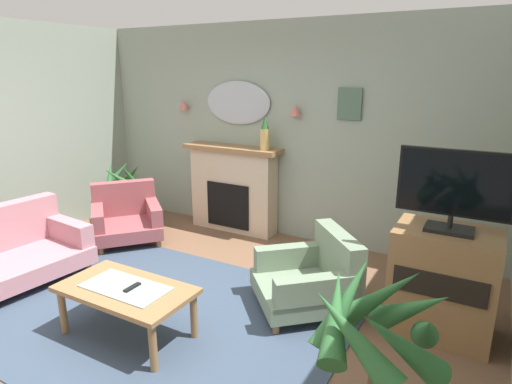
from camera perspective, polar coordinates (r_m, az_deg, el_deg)
name	(u,v)px	position (r m, az deg, el deg)	size (l,w,h in m)	color
floor	(145,333)	(4.03, -14.30, -17.49)	(6.45, 6.14, 0.10)	brown
wall_back	(282,132)	(5.60, 3.49, 7.80)	(6.45, 0.10, 2.71)	#93A393
patterned_rug	(161,316)	(4.12, -12.38, -15.62)	(3.20, 2.40, 0.01)	#38475B
fireplace	(233,189)	(5.87, -3.03, 0.34)	(1.36, 0.36, 1.16)	beige
mantel_vase_centre	(265,134)	(5.43, 1.18, 7.57)	(0.12, 0.12, 0.42)	tan
wall_mirror	(238,103)	(5.79, -2.43, 11.61)	(0.96, 0.06, 0.56)	#B2BCC6
wall_sconce_left	(184,105)	(6.24, -9.45, 11.25)	(0.14, 0.14, 0.14)	#D17066
wall_sconce_right	(295,110)	(5.35, 5.18, 10.69)	(0.14, 0.14, 0.14)	#D17066
framed_picture	(350,104)	(5.17, 12.19, 11.23)	(0.28, 0.03, 0.36)	#4C6B56
coffee_table	(126,294)	(3.74, -16.69, -12.66)	(1.10, 0.60, 0.45)	olive
tv_remote	(132,288)	(3.67, -15.93, -11.97)	(0.04, 0.16, 0.02)	black
armchair_near_fireplace	(126,216)	(5.85, -16.66, -3.08)	(1.14, 1.14, 0.71)	#934C51
armchair_by_coffee_table	(312,277)	(4.07, 7.39, -10.97)	(1.15, 1.14, 0.71)	gray
tv_cabinet	(443,282)	(3.94, 23.28, -10.76)	(0.80, 0.57, 0.90)	olive
tv_flatscreen	(454,189)	(3.66, 24.58, 0.39)	(0.84, 0.24, 0.65)	black
potted_plant_corner_palm	(374,369)	(2.51, 15.27, -21.47)	(0.74, 0.77, 1.16)	brown
potted_plant_tall_palm	(124,194)	(6.44, -16.99, -0.21)	(0.57, 0.56, 0.90)	brown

